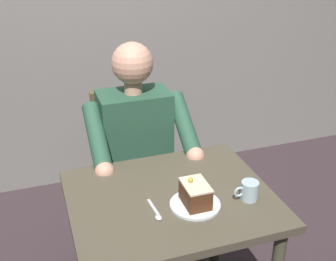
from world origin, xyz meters
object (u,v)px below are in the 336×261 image
object	(u,v)px
chair	(132,163)
cake_slice	(195,194)
dining_table	(171,217)
coffee_cup	(249,190)
seated_person	(139,156)
dessert_spoon	(156,213)

from	to	relation	value
chair	cake_slice	world-z (taller)	chair
dining_table	chair	bearing A→B (deg)	-90.00
chair	coffee_cup	bearing A→B (deg)	110.15
dining_table	seated_person	distance (m)	0.50
chair	coffee_cup	xyz separation A→B (m)	(-0.29, 0.79, 0.26)
chair	coffee_cup	world-z (taller)	chair
cake_slice	coffee_cup	distance (m)	0.22
dining_table	chair	distance (m)	0.68
cake_slice	dessert_spoon	distance (m)	0.17
dining_table	coffee_cup	distance (m)	0.35
cake_slice	dessert_spoon	size ratio (longest dim) A/B	0.93
seated_person	dessert_spoon	distance (m)	0.61
chair	seated_person	distance (m)	0.22
cake_slice	dessert_spoon	xyz separation A→B (m)	(0.16, 0.00, -0.05)
chair	coffee_cup	distance (m)	0.88
dining_table	chair	world-z (taller)	chair
dining_table	seated_person	size ratio (longest dim) A/B	0.68
chair	seated_person	xyz separation A→B (m)	(0.00, 0.17, 0.14)
chair	dining_table	bearing A→B (deg)	90.00
chair	dessert_spoon	bearing A→B (deg)	83.09
seated_person	cake_slice	distance (m)	0.61
chair	dessert_spoon	xyz separation A→B (m)	(0.09, 0.77, 0.22)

